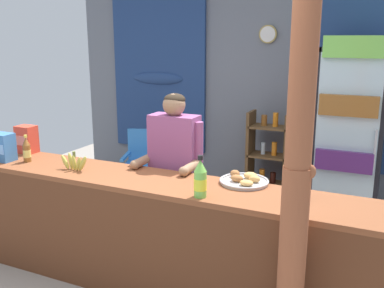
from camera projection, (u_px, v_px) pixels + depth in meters
ground_plane at (193, 248)px, 4.20m from camera, size 6.98×6.98×0.00m
back_wall_curtained at (251, 91)px, 5.33m from camera, size 4.73×0.22×2.59m
stall_counter at (151, 228)px, 3.31m from camera, size 3.60×0.55×0.91m
timber_post at (297, 176)px, 2.42m from camera, size 0.18×0.16×2.53m
drink_fridge at (349, 128)px, 4.41m from camera, size 0.65×0.62×1.98m
bottle_shelf_rack at (268, 158)px, 5.11m from camera, size 0.48×0.28×1.13m
plastic_lawn_chair at (143, 160)px, 5.37m from camera, size 0.56×0.56×0.86m
shopkeeper at (174, 159)px, 3.73m from camera, size 0.53×0.42×1.51m
soda_bottle_lime_soda at (200, 180)px, 2.95m from camera, size 0.09×0.09×0.29m
soda_bottle_water at (305, 186)px, 2.93m from camera, size 0.07×0.07×0.21m
soda_bottle_iced_tea at (27, 150)px, 3.80m from camera, size 0.07×0.07×0.24m
snack_box_crackers at (27, 139)px, 4.09m from camera, size 0.17×0.14×0.25m
snack_box_biscuit at (3, 147)px, 3.83m from camera, size 0.18×0.14×0.24m
pastry_tray at (244, 180)px, 3.25m from camera, size 0.37×0.37×0.07m
banana_bunch at (74, 162)px, 3.56m from camera, size 0.28×0.05×0.16m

